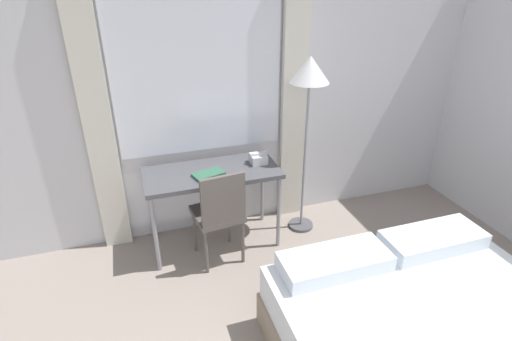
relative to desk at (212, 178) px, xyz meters
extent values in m
cube|color=silver|center=(0.47, 0.36, 0.64)|extent=(5.58, 0.05, 2.70)
cube|color=white|center=(0.00, 0.33, 0.89)|extent=(1.50, 0.01, 1.50)
cube|color=beige|center=(-0.89, 0.29, 0.59)|extent=(0.24, 0.06, 2.60)
cube|color=beige|center=(0.89, 0.29, 0.59)|extent=(0.24, 0.06, 2.60)
cube|color=#4C4C51|center=(0.00, 0.00, 0.05)|extent=(1.20, 0.55, 0.04)
cylinder|color=gray|center=(-0.56, -0.24, -0.34)|extent=(0.04, 0.04, 0.74)
cylinder|color=gray|center=(0.56, -0.24, -0.34)|extent=(0.04, 0.04, 0.74)
cylinder|color=gray|center=(-0.56, 0.24, -0.34)|extent=(0.04, 0.04, 0.74)
cylinder|color=gray|center=(0.56, 0.24, -0.34)|extent=(0.04, 0.04, 0.74)
cube|color=#59514C|center=(-0.02, -0.21, -0.25)|extent=(0.44, 0.44, 0.05)
cube|color=#59514C|center=(0.01, -0.39, -0.01)|extent=(0.38, 0.08, 0.43)
cylinder|color=#59514C|center=(-0.16, -0.40, -0.49)|extent=(0.03, 0.03, 0.44)
cylinder|color=#59514C|center=(0.17, -0.36, -0.49)|extent=(0.03, 0.03, 0.44)
cylinder|color=#59514C|center=(-0.20, -0.06, -0.49)|extent=(0.03, 0.03, 0.44)
cylinder|color=#59514C|center=(0.13, -0.03, -0.49)|extent=(0.03, 0.03, 0.44)
cube|color=silver|center=(0.57, -1.26, -0.11)|extent=(0.76, 0.32, 0.12)
cube|color=silver|center=(1.38, -1.26, -0.11)|extent=(0.76, 0.32, 0.12)
cylinder|color=#4C4C51|center=(0.90, -0.01, -0.69)|extent=(0.25, 0.25, 0.03)
cylinder|color=gray|center=(0.90, -0.01, 0.06)|extent=(0.02, 0.02, 1.47)
cone|color=silver|center=(0.90, -0.01, 0.91)|extent=(0.35, 0.35, 0.23)
cube|color=silver|center=(0.44, 0.03, 0.11)|extent=(0.15, 0.14, 0.08)
cube|color=silver|center=(0.44, 0.03, 0.16)|extent=(0.17, 0.05, 0.02)
cube|color=#33664C|center=(-0.04, -0.08, 0.08)|extent=(0.30, 0.22, 0.02)
cube|color=white|center=(-0.04, -0.08, 0.09)|extent=(0.28, 0.20, 0.01)
camera|label=1|loc=(-0.61, -3.13, 1.66)|focal=28.00mm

